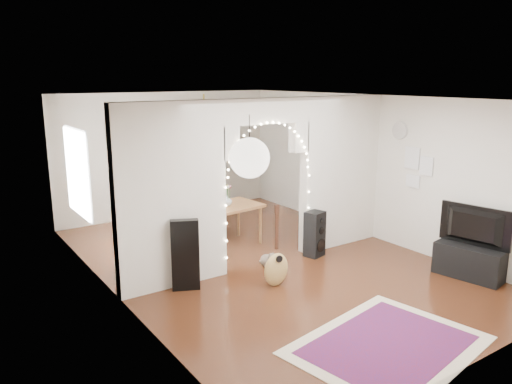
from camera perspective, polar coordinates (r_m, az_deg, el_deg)
floor at (r=8.43m, az=1.01°, el=-7.96°), size 7.50×7.50×0.00m
ceiling at (r=7.87m, az=1.09°, el=10.70°), size 5.00×7.50×0.02m
wall_back at (r=11.26m, az=-10.11°, el=4.32°), size 5.00×0.02×2.70m
wall_front at (r=5.54m, az=24.27°, el=-5.73°), size 5.00×0.02×2.70m
wall_left at (r=6.94m, az=-16.03°, el=-1.42°), size 0.02×7.50×2.70m
wall_right at (r=9.68m, az=13.21°, el=2.77°), size 0.02×7.50×2.70m
divider_wall at (r=8.03m, az=1.05°, el=1.58°), size 5.00×0.20×2.70m
fairy_lights at (r=7.90m, az=1.61°, el=2.31°), size 1.64×0.04×1.60m
window at (r=8.61m, az=-19.76°, el=2.09°), size 0.04×1.20×1.40m
wall_clock at (r=9.18m, az=16.14°, el=6.78°), size 0.03×0.31×0.31m
picture_frames at (r=9.01m, az=17.85°, el=2.70°), size 0.02×0.50×0.70m
paper_lantern at (r=4.87m, az=-0.75°, el=3.91°), size 0.40×0.40×0.40m
ceiling_fan at (r=9.59m, az=-5.96°, el=9.27°), size 1.10×1.10×0.30m
area_rug at (r=6.20m, az=14.88°, el=-16.55°), size 2.42×1.98×0.02m
guitar_case at (r=7.28m, az=-8.09°, el=-7.14°), size 0.42×0.29×1.05m
acoustic_guitar at (r=7.36m, az=2.34°, el=-7.36°), size 0.44×0.20×1.05m
tabby_cat at (r=8.12m, az=1.41°, el=-7.85°), size 0.23×0.47×0.31m
floor_speaker at (r=8.62m, az=6.72°, el=-4.80°), size 0.36×0.34×0.79m
media_console at (r=8.38m, az=23.15°, el=-7.36°), size 0.58×1.06×0.50m
tv at (r=8.21m, az=23.49°, el=-3.69°), size 0.34×1.08×0.62m
bookcase at (r=11.01m, az=-7.54°, el=1.10°), size 1.52×0.57×1.52m
dining_table at (r=9.03m, az=-3.33°, el=-1.99°), size 1.28×0.92×0.76m
flower_vase at (r=8.98m, az=-3.34°, el=-0.95°), size 0.20×0.20×0.19m
dining_chair_left at (r=9.73m, az=-5.70°, el=-3.45°), size 0.69×0.70×0.54m
dining_chair_right at (r=10.82m, az=-7.11°, el=-1.90°), size 0.64×0.65×0.50m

